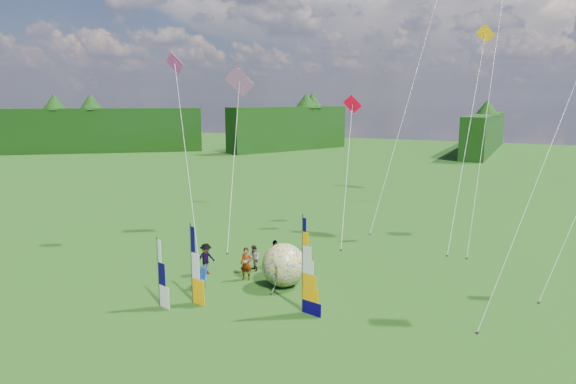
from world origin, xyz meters
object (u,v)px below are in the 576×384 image
at_px(feather_banner_main, 302,266).
at_px(kite_whale, 491,78).
at_px(spectator_d, 275,254).
at_px(spectator_c, 206,259).
at_px(bol_inflatable, 284,265).
at_px(side_banner_far, 159,273).
at_px(side_banner_left, 192,265).
at_px(camp_chair, 199,279).
at_px(spectator_b, 254,258).
at_px(spectator_a, 246,264).

bearing_deg(feather_banner_main, kite_whale, 84.53).
bearing_deg(spectator_d, spectator_c, 80.79).
bearing_deg(spectator_c, bol_inflatable, -62.48).
xyz_separation_m(side_banner_far, spectator_c, (-0.70, 4.91, -0.79)).
xyz_separation_m(side_banner_left, spectator_c, (-1.89, 3.82, -1.06)).
height_order(bol_inflatable, spectator_d, bol_inflatable).
relative_size(feather_banner_main, camp_chair, 4.12).
bearing_deg(spectator_b, kite_whale, 89.19).
relative_size(bol_inflatable, spectator_b, 1.54).
height_order(spectator_b, camp_chair, spectator_b).
distance_m(side_banner_far, spectator_a, 5.54).
height_order(feather_banner_main, side_banner_left, feather_banner_main).
bearing_deg(feather_banner_main, side_banner_left, -152.61).
height_order(side_banner_far, spectator_a, side_banner_far).
bearing_deg(spectator_b, spectator_c, -103.92).
relative_size(side_banner_left, spectator_a, 2.11).
relative_size(side_banner_far, spectator_a, 1.83).
bearing_deg(spectator_a, feather_banner_main, -41.70).
bearing_deg(side_banner_far, kite_whale, 74.32).
distance_m(spectator_c, spectator_d, 4.18).
relative_size(spectator_a, spectator_d, 1.10).
distance_m(side_banner_far, spectator_b, 6.89).
height_order(side_banner_left, spectator_d, side_banner_left).
xyz_separation_m(side_banner_far, spectator_b, (1.51, 6.66, -0.93)).
xyz_separation_m(bol_inflatable, spectator_d, (-1.93, 2.61, -0.35)).
height_order(spectator_c, spectator_d, spectator_c).
xyz_separation_m(spectator_b, spectator_d, (0.79, 1.16, 0.07)).
bearing_deg(side_banner_far, spectator_a, 85.77).
bearing_deg(feather_banner_main, camp_chair, -169.77).
xyz_separation_m(camp_chair, kite_whale, (12.40, 17.91, 10.97)).
height_order(side_banner_left, spectator_a, side_banner_left).
bearing_deg(feather_banner_main, bol_inflatable, 144.25).
bearing_deg(camp_chair, kite_whale, 73.72).
bearing_deg(spectator_a, spectator_b, 91.69).
bearing_deg(side_banner_far, feather_banner_main, 36.42).
bearing_deg(bol_inflatable, spectator_a, -178.76).
height_order(spectator_c, camp_chair, spectator_c).
relative_size(feather_banner_main, side_banner_left, 1.18).
height_order(feather_banner_main, spectator_c, feather_banner_main).
distance_m(camp_chair, kite_whale, 24.39).
xyz_separation_m(side_banner_left, bol_inflatable, (3.05, 4.11, -0.79)).
xyz_separation_m(bol_inflatable, spectator_a, (-2.35, -0.05, -0.26)).
height_order(spectator_a, spectator_d, spectator_a).
bearing_deg(camp_chair, spectator_b, 91.29).
distance_m(side_banner_far, kite_whale, 26.21).
bearing_deg(feather_banner_main, spectator_b, 153.76).
height_order(bol_inflatable, camp_chair, bol_inflatable).
distance_m(feather_banner_main, kite_whale, 21.30).
distance_m(spectator_b, spectator_c, 2.83).
distance_m(feather_banner_main, spectator_d, 7.02).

